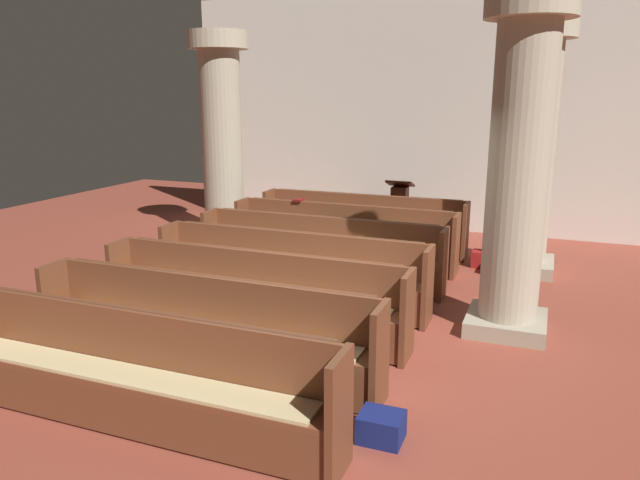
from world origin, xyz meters
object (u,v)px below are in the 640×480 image
pillar_aisle_side (530,144)px  hymn_book (299,200)px  pew_row_3 (290,268)px  lectern (399,214)px  pew_row_1 (343,234)px  pew_row_2 (319,249)px  pillar_aisle_rear (519,163)px  pew_row_0 (362,221)px  pillar_far_side (222,135)px  pew_row_6 (133,370)px  kneeler_box_navy (381,427)px  pew_row_5 (202,325)px  pew_row_4 (252,293)px  kneeler_box_red (484,259)px

pillar_aisle_side → hymn_book: (-3.44, -0.49, -0.96)m
pew_row_3 → lectern: lectern is taller
pew_row_3 → pillar_aisle_side: bearing=45.8°
pew_row_1 → pew_row_2: size_ratio=1.00×
pew_row_2 → pillar_aisle_rear: bearing=-18.2°
pew_row_0 → pillar_far_side: (-2.57, -0.20, 1.41)m
pew_row_6 → pillar_aisle_rear: size_ratio=0.97×
lectern → kneeler_box_navy: (1.51, -6.56, -0.34)m
pew_row_0 → pillar_aisle_rear: size_ratio=0.97×
hymn_book → pew_row_0: bearing=44.8°
pew_row_1 → pillar_aisle_rear: size_ratio=0.97×
pew_row_1 → lectern: size_ratio=3.27×
pew_row_1 → pew_row_6: 5.03m
pillar_aisle_side → hymn_book: 3.61m
pew_row_6 → hymn_book: size_ratio=17.78×
pew_row_6 → kneeler_box_navy: size_ratio=10.46×
hymn_book → kneeler_box_navy: size_ratio=0.59×
pew_row_5 → lectern: bearing=86.3°
pew_row_4 → lectern: bearing=85.6°
kneeler_box_red → kneeler_box_navy: kneeler_box_red is taller
pillar_aisle_rear → pew_row_6: bearing=-129.6°
pew_row_3 → kneeler_box_navy: size_ratio=10.46×
pew_row_1 → lectern: (0.39, 2.05, -0.03)m
pew_row_4 → pew_row_6: (0.00, -2.01, 0.00)m
pew_row_0 → pew_row_2: 2.01m
lectern → hymn_book: (-1.21, -1.86, 0.49)m
pew_row_1 → pew_row_6: size_ratio=1.00×
kneeler_box_red → pew_row_5: bearing=-114.2°
pillar_aisle_rear → kneeler_box_red: (-0.53, 2.50, -1.77)m
pew_row_0 → pew_row_4: size_ratio=1.00×
pew_row_6 → pew_row_4: bearing=90.0°
pillar_far_side → pillar_aisle_rear: same height
pew_row_3 → pew_row_5: same height
pillar_aisle_side → pillar_far_side: same height
pillar_aisle_rear → lectern: size_ratio=3.37×
pew_row_5 → pew_row_6: (0.00, -1.01, 0.00)m
pew_row_0 → pew_row_6: bearing=-90.0°
pillar_aisle_side → kneeler_box_navy: 5.53m
pew_row_0 → pew_row_5: (0.00, -5.03, 0.00)m
pew_row_6 → lectern: size_ratio=3.27×
pew_row_0 → hymn_book: hymn_book is taller
pew_row_6 → hymn_book: 5.30m
kneeler_box_red → kneeler_box_navy: size_ratio=1.05×
kneeler_box_navy → hymn_book: bearing=120.1°
pew_row_1 → hymn_book: hymn_book is taller
pew_row_5 → pillar_far_side: pillar_far_side is taller
pew_row_2 → pillar_far_side: 3.44m
pew_row_0 → kneeler_box_red: pew_row_0 is taller
pew_row_3 → pillar_aisle_rear: pillar_aisle_rear is taller
pew_row_6 → pew_row_5: bearing=90.0°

